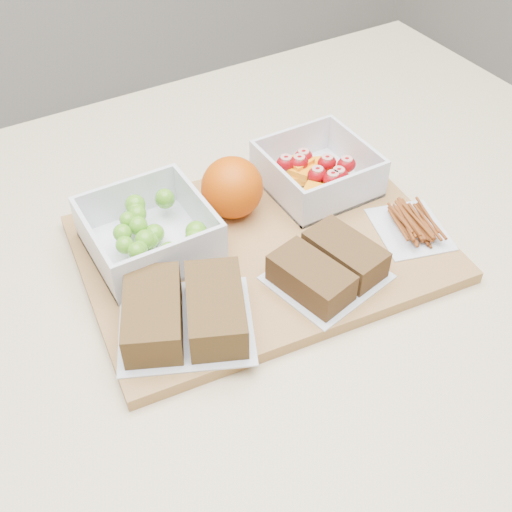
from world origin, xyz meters
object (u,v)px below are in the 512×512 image
object	(u,v)px
fruit_container	(317,173)
orange	(232,188)
sandwich_bag_left	(185,312)
grape_container	(151,232)
sandwich_bag_center	(328,267)
pretzel_bag	(411,223)
cutting_board	(262,248)

from	to	relation	value
fruit_container	orange	bearing A→B (deg)	176.10
sandwich_bag_left	grape_container	bearing A→B (deg)	81.75
grape_container	orange	distance (m)	0.12
sandwich_bag_center	pretzel_bag	xyz separation A→B (m)	(0.14, 0.02, -0.01)
fruit_container	sandwich_bag_left	xyz separation A→B (m)	(-0.25, -0.13, -0.00)
cutting_board	grape_container	size ratio (longest dim) A/B	3.09
grape_container	fruit_container	distance (m)	0.23
sandwich_bag_left	pretzel_bag	size ratio (longest dim) A/B	1.52
fruit_container	sandwich_bag_center	bearing A→B (deg)	-119.94
cutting_board	sandwich_bag_center	xyz separation A→B (m)	(0.03, -0.09, 0.03)
grape_container	sandwich_bag_center	size ratio (longest dim) A/B	0.98
fruit_container	sandwich_bag_left	distance (m)	0.29
fruit_container	grape_container	bearing A→B (deg)	-179.67
orange	cutting_board	bearing A→B (deg)	-88.64
orange	sandwich_bag_left	world-z (taller)	orange
cutting_board	pretzel_bag	distance (m)	0.18
orange	pretzel_bag	size ratio (longest dim) A/B	0.66
cutting_board	grape_container	bearing A→B (deg)	158.36
fruit_container	pretzel_bag	distance (m)	0.14
pretzel_bag	cutting_board	bearing A→B (deg)	157.56
orange	sandwich_bag_center	bearing A→B (deg)	-77.18
grape_container	orange	bearing A→B (deg)	4.81
sandwich_bag_left	pretzel_bag	distance (m)	0.30
cutting_board	orange	distance (m)	0.08
cutting_board	fruit_container	bearing A→B (deg)	33.09
cutting_board	sandwich_bag_left	bearing A→B (deg)	-146.80
cutting_board	sandwich_bag_center	bearing A→B (deg)	-62.78
grape_container	orange	world-z (taller)	orange
sandwich_bag_left	orange	bearing A→B (deg)	46.37
fruit_container	sandwich_bag_left	world-z (taller)	fruit_container
orange	sandwich_bag_center	xyz separation A→B (m)	(0.04, -0.16, -0.02)
grape_container	sandwich_bag_left	xyz separation A→B (m)	(-0.02, -0.13, -0.00)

